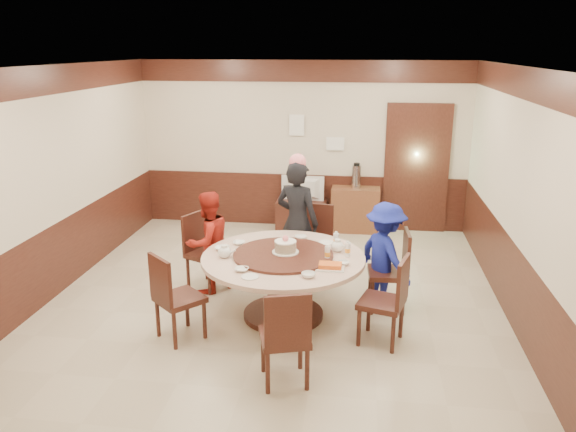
# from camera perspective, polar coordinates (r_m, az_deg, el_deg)

# --- Properties ---
(room) EXTENTS (6.00, 6.04, 2.84)m
(room) POSITION_cam_1_polar(r_m,az_deg,el_deg) (6.74, -1.21, 0.20)
(room) COLOR beige
(room) RESTS_ON ground
(banquet_table) EXTENTS (1.84, 1.84, 0.78)m
(banquet_table) POSITION_cam_1_polar(r_m,az_deg,el_deg) (6.41, -0.48, -5.89)
(banquet_table) COLOR #3B1912
(banquet_table) RESTS_ON ground
(chair_0) EXTENTS (0.48, 0.47, 0.97)m
(chair_0) POSITION_cam_1_polar(r_m,az_deg,el_deg) (6.80, 10.18, -6.86)
(chair_0) COLOR #3B1912
(chair_0) RESTS_ON ground
(chair_1) EXTENTS (0.49, 0.50, 0.97)m
(chair_1) POSITION_cam_1_polar(r_m,az_deg,el_deg) (7.62, 2.76, -3.95)
(chair_1) COLOR #3B1912
(chair_1) RESTS_ON ground
(chair_2) EXTENTS (0.59, 0.59, 0.97)m
(chair_2) POSITION_cam_1_polar(r_m,az_deg,el_deg) (7.36, -8.30, -4.89)
(chair_2) COLOR #3B1912
(chair_2) RESTS_ON ground
(chair_3) EXTENTS (0.62, 0.62, 0.97)m
(chair_3) POSITION_cam_1_polar(r_m,az_deg,el_deg) (6.16, -11.05, -9.54)
(chair_3) COLOR #3B1912
(chair_3) RESTS_ON ground
(chair_4) EXTENTS (0.55, 0.55, 0.97)m
(chair_4) POSITION_cam_1_polar(r_m,az_deg,el_deg) (5.32, -0.31, -13.72)
(chair_4) COLOR #3B1912
(chair_4) RESTS_ON ground
(chair_5) EXTENTS (0.55, 0.55, 0.97)m
(chair_5) POSITION_cam_1_polar(r_m,az_deg,el_deg) (6.05, 9.62, -9.96)
(chair_5) COLOR #3B1912
(chair_5) RESTS_ON ground
(person_standing) EXTENTS (0.70, 0.58, 1.63)m
(person_standing) POSITION_cam_1_polar(r_m,az_deg,el_deg) (7.31, 0.95, -0.63)
(person_standing) COLOR black
(person_standing) RESTS_ON ground
(person_red) EXTENTS (0.78, 0.80, 1.31)m
(person_red) POSITION_cam_1_polar(r_m,az_deg,el_deg) (7.12, -8.10, -2.66)
(person_red) COLOR #A01F15
(person_red) RESTS_ON ground
(person_blue) EXTENTS (0.88, 0.95, 1.29)m
(person_blue) POSITION_cam_1_polar(r_m,az_deg,el_deg) (6.73, 9.83, -3.98)
(person_blue) COLOR #172295
(person_blue) RESTS_ON ground
(birthday_cake) EXTENTS (0.30, 0.30, 0.20)m
(birthday_cake) POSITION_cam_1_polar(r_m,az_deg,el_deg) (6.32, -0.26, -3.12)
(birthday_cake) COLOR white
(birthday_cake) RESTS_ON banquet_table
(teapot_left) EXTENTS (0.17, 0.15, 0.13)m
(teapot_left) POSITION_cam_1_polar(r_m,az_deg,el_deg) (6.31, -6.46, -3.68)
(teapot_left) COLOR white
(teapot_left) RESTS_ON banquet_table
(teapot_right) EXTENTS (0.17, 0.15, 0.13)m
(teapot_right) POSITION_cam_1_polar(r_m,az_deg,el_deg) (6.47, 5.05, -3.09)
(teapot_right) COLOR white
(teapot_right) RESTS_ON banquet_table
(bowl_0) EXTENTS (0.14, 0.14, 0.04)m
(bowl_0) POSITION_cam_1_polar(r_m,az_deg,el_deg) (6.71, -5.00, -2.74)
(bowl_0) COLOR white
(bowl_0) RESTS_ON banquet_table
(bowl_1) EXTENTS (0.15, 0.15, 0.05)m
(bowl_1) POSITION_cam_1_polar(r_m,az_deg,el_deg) (5.76, 2.09, -6.01)
(bowl_1) COLOR white
(bowl_1) RESTS_ON banquet_table
(bowl_2) EXTENTS (0.14, 0.14, 0.03)m
(bowl_2) POSITION_cam_1_polar(r_m,az_deg,el_deg) (5.93, -4.72, -5.44)
(bowl_2) COLOR white
(bowl_2) RESTS_ON banquet_table
(bowl_3) EXTENTS (0.13, 0.13, 0.04)m
(bowl_3) POSITION_cam_1_polar(r_m,az_deg,el_deg) (6.10, 5.67, -4.79)
(bowl_3) COLOR white
(bowl_3) RESTS_ON banquet_table
(bowl_4) EXTENTS (0.16, 0.16, 0.04)m
(bowl_4) POSITION_cam_1_polar(r_m,az_deg,el_deg) (6.54, -6.70, -3.28)
(bowl_4) COLOR white
(bowl_4) RESTS_ON banquet_table
(bowl_5) EXTENTS (0.15, 0.15, 0.05)m
(bowl_5) POSITION_cam_1_polar(r_m,az_deg,el_deg) (6.85, 1.32, -2.21)
(bowl_5) COLOR white
(bowl_5) RESTS_ON banquet_table
(saucer_near) EXTENTS (0.18, 0.18, 0.01)m
(saucer_near) POSITION_cam_1_polar(r_m,az_deg,el_deg) (5.77, -3.89, -6.18)
(saucer_near) COLOR white
(saucer_near) RESTS_ON banquet_table
(saucer_far) EXTENTS (0.18, 0.18, 0.01)m
(saucer_far) POSITION_cam_1_polar(r_m,az_deg,el_deg) (6.75, 3.91, -2.70)
(saucer_far) COLOR white
(saucer_far) RESTS_ON banquet_table
(shrimp_platter) EXTENTS (0.30, 0.20, 0.06)m
(shrimp_platter) POSITION_cam_1_polar(r_m,az_deg,el_deg) (5.98, 4.31, -5.13)
(shrimp_platter) COLOR white
(shrimp_platter) RESTS_ON banquet_table
(bottle_0) EXTENTS (0.06, 0.06, 0.16)m
(bottle_0) POSITION_cam_1_polar(r_m,az_deg,el_deg) (6.20, 4.03, -3.79)
(bottle_0) COLOR white
(bottle_0) RESTS_ON banquet_table
(bottle_1) EXTENTS (0.06, 0.06, 0.16)m
(bottle_1) POSITION_cam_1_polar(r_m,az_deg,el_deg) (6.33, 6.08, -3.41)
(bottle_1) COLOR white
(bottle_1) RESTS_ON banquet_table
(bottle_2) EXTENTS (0.06, 0.06, 0.16)m
(bottle_2) POSITION_cam_1_polar(r_m,az_deg,el_deg) (6.63, 4.91, -2.42)
(bottle_2) COLOR white
(bottle_2) RESTS_ON banquet_table
(tv_stand) EXTENTS (0.85, 0.45, 0.50)m
(tv_stand) POSITION_cam_1_polar(r_m,az_deg,el_deg) (9.57, 1.40, 0.11)
(tv_stand) COLOR #3B1912
(tv_stand) RESTS_ON ground
(television) EXTENTS (0.73, 0.15, 0.42)m
(television) POSITION_cam_1_polar(r_m,az_deg,el_deg) (9.45, 1.42, 2.78)
(television) COLOR gray
(television) RESTS_ON tv_stand
(side_cabinet) EXTENTS (0.80, 0.40, 0.75)m
(side_cabinet) POSITION_cam_1_polar(r_m,az_deg,el_deg) (9.52, 6.83, 0.67)
(side_cabinet) COLOR brown
(side_cabinet) RESTS_ON ground
(thermos) EXTENTS (0.15, 0.15, 0.38)m
(thermos) POSITION_cam_1_polar(r_m,az_deg,el_deg) (9.38, 6.95, 3.99)
(thermos) COLOR silver
(thermos) RESTS_ON side_cabinet
(notice_left) EXTENTS (0.25, 0.00, 0.35)m
(notice_left) POSITION_cam_1_polar(r_m,az_deg,el_deg) (9.47, 0.89, 9.22)
(notice_left) COLOR white
(notice_left) RESTS_ON room
(notice_right) EXTENTS (0.30, 0.00, 0.22)m
(notice_right) POSITION_cam_1_polar(r_m,az_deg,el_deg) (9.46, 4.82, 7.31)
(notice_right) COLOR white
(notice_right) RESTS_ON room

